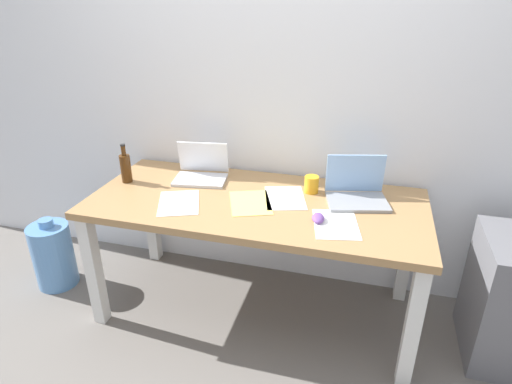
{
  "coord_description": "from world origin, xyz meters",
  "views": [
    {
      "loc": [
        0.55,
        -2.02,
        1.77
      ],
      "look_at": [
        0.0,
        0.0,
        0.78
      ],
      "focal_mm": 30.29,
      "sensor_mm": 36.0,
      "label": 1
    }
  ],
  "objects_px": {
    "desk": "(256,215)",
    "laptop_right": "(356,192)",
    "laptop_left": "(201,172)",
    "computer_mouse": "(318,218)",
    "water_cooler_jug": "(53,255)",
    "coffee_mug": "(312,184)",
    "beer_bottle": "(126,167)"
  },
  "relations": [
    {
      "from": "desk",
      "to": "beer_bottle",
      "type": "height_order",
      "value": "beer_bottle"
    },
    {
      "from": "computer_mouse",
      "to": "coffee_mug",
      "type": "height_order",
      "value": "coffee_mug"
    },
    {
      "from": "beer_bottle",
      "to": "coffee_mug",
      "type": "xyz_separation_m",
      "value": [
        1.08,
        0.14,
        -0.04
      ]
    },
    {
      "from": "desk",
      "to": "water_cooler_jug",
      "type": "height_order",
      "value": "desk"
    },
    {
      "from": "coffee_mug",
      "to": "beer_bottle",
      "type": "bearing_deg",
      "value": -172.37
    },
    {
      "from": "water_cooler_jug",
      "to": "coffee_mug",
      "type": "bearing_deg",
      "value": 10.31
    },
    {
      "from": "beer_bottle",
      "to": "coffee_mug",
      "type": "height_order",
      "value": "beer_bottle"
    },
    {
      "from": "laptop_left",
      "to": "beer_bottle",
      "type": "relative_size",
      "value": 1.44
    },
    {
      "from": "computer_mouse",
      "to": "coffee_mug",
      "type": "distance_m",
      "value": 0.34
    },
    {
      "from": "laptop_right",
      "to": "beer_bottle",
      "type": "relative_size",
      "value": 1.57
    },
    {
      "from": "computer_mouse",
      "to": "desk",
      "type": "bearing_deg",
      "value": 149.93
    },
    {
      "from": "coffee_mug",
      "to": "water_cooler_jug",
      "type": "distance_m",
      "value": 1.72
    },
    {
      "from": "laptop_right",
      "to": "water_cooler_jug",
      "type": "relative_size",
      "value": 0.76
    },
    {
      "from": "beer_bottle",
      "to": "laptop_left",
      "type": "bearing_deg",
      "value": 20.59
    },
    {
      "from": "laptop_left",
      "to": "computer_mouse",
      "type": "distance_m",
      "value": 0.82
    },
    {
      "from": "desk",
      "to": "computer_mouse",
      "type": "height_order",
      "value": "computer_mouse"
    },
    {
      "from": "laptop_left",
      "to": "water_cooler_jug",
      "type": "height_order",
      "value": "laptop_left"
    },
    {
      "from": "laptop_left",
      "to": "water_cooler_jug",
      "type": "relative_size",
      "value": 0.7
    },
    {
      "from": "desk",
      "to": "water_cooler_jug",
      "type": "bearing_deg",
      "value": -175.44
    },
    {
      "from": "laptop_left",
      "to": "desk",
      "type": "bearing_deg",
      "value": -26.39
    },
    {
      "from": "desk",
      "to": "coffee_mug",
      "type": "height_order",
      "value": "coffee_mug"
    },
    {
      "from": "laptop_left",
      "to": "coffee_mug",
      "type": "xyz_separation_m",
      "value": [
        0.67,
        -0.01,
        0.0
      ]
    },
    {
      "from": "computer_mouse",
      "to": "water_cooler_jug",
      "type": "relative_size",
      "value": 0.21
    },
    {
      "from": "desk",
      "to": "laptop_right",
      "type": "xyz_separation_m",
      "value": [
        0.52,
        0.15,
        0.14
      ]
    },
    {
      "from": "computer_mouse",
      "to": "laptop_left",
      "type": "bearing_deg",
      "value": 147.39
    },
    {
      "from": "desk",
      "to": "beer_bottle",
      "type": "bearing_deg",
      "value": 177.07
    },
    {
      "from": "coffee_mug",
      "to": "water_cooler_jug",
      "type": "xyz_separation_m",
      "value": [
        -1.6,
        -0.29,
        -0.56
      ]
    },
    {
      "from": "beer_bottle",
      "to": "water_cooler_jug",
      "type": "distance_m",
      "value": 0.82
    },
    {
      "from": "computer_mouse",
      "to": "laptop_right",
      "type": "bearing_deg",
      "value": 51.73
    },
    {
      "from": "desk",
      "to": "laptop_right",
      "type": "height_order",
      "value": "laptop_right"
    },
    {
      "from": "desk",
      "to": "computer_mouse",
      "type": "distance_m",
      "value": 0.4
    },
    {
      "from": "laptop_left",
      "to": "water_cooler_jug",
      "type": "distance_m",
      "value": 1.13
    }
  ]
}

